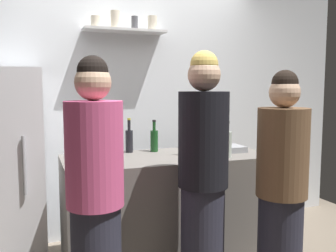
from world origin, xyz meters
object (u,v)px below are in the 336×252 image
wine_bottle_dark_glass (129,140)px  person_blonde (203,180)px  wine_bottle_pale_glass (227,143)px  person_brown_jacket (281,191)px  person_pink_top (95,199)px  water_bottle_plastic (209,142)px  refrigerator (1,170)px  utensil_holder (91,159)px  baking_pan (224,149)px  wine_bottle_amber_glass (190,142)px  wine_bottle_green_glass (154,140)px

wine_bottle_dark_glass → person_blonde: person_blonde is taller
wine_bottle_pale_glass → wine_bottle_dark_glass: size_ratio=0.98×
person_brown_jacket → person_pink_top: 1.23m
wine_bottle_pale_glass → water_bottle_plastic: size_ratio=1.15×
refrigerator → wine_bottle_dark_glass: refrigerator is taller
person_pink_top → water_bottle_plastic: bearing=34.6°
refrigerator → utensil_holder: refrigerator is taller
baking_pan → wine_bottle_amber_glass: 0.38m
utensil_holder → wine_bottle_dark_glass: bearing=50.7°
refrigerator → wine_bottle_pale_glass: bearing=-19.1°
wine_bottle_pale_glass → wine_bottle_green_glass: size_ratio=1.05×
person_pink_top → utensil_holder: bearing=88.4°
person_blonde → person_pink_top: bearing=-92.7°
wine_bottle_pale_glass → water_bottle_plastic: (-0.10, 0.13, 0.00)m
water_bottle_plastic → person_pink_top: bearing=-149.7°
wine_bottle_amber_glass → person_pink_top: size_ratio=0.19×
utensil_holder → person_pink_top: size_ratio=0.13×
wine_bottle_green_glass → utensil_holder: bearing=-143.5°
person_brown_jacket → person_pink_top: (-1.22, 0.13, 0.04)m
baking_pan → person_brown_jacket: bearing=-92.4°
wine_bottle_green_glass → water_bottle_plastic: wine_bottle_green_glass is taller
wine_bottle_pale_glass → person_blonde: person_blonde is taller
water_bottle_plastic → person_blonde: size_ratio=0.15×
baking_pan → person_blonde: (-0.52, -0.65, -0.08)m
wine_bottle_green_glass → person_brown_jacket: 1.23m
wine_bottle_green_glass → water_bottle_plastic: (0.37, -0.34, 0.01)m
water_bottle_plastic → person_pink_top: 1.23m
baking_pan → water_bottle_plastic: size_ratio=1.32×
refrigerator → baking_pan: bearing=-10.9°
wine_bottle_amber_glass → person_pink_top: person_pink_top is taller
person_brown_jacket → baking_pan: bearing=-125.1°
baking_pan → wine_bottle_amber_glass: bearing=-169.8°
wine_bottle_dark_glass → person_blonde: 0.97m
refrigerator → person_blonde: (1.33, -1.01, 0.04)m
baking_pan → wine_bottle_pale_glass: bearing=-113.7°
wine_bottle_pale_glass → person_blonde: 0.60m
refrigerator → wine_bottle_amber_glass: (1.49, -0.42, 0.21)m
utensil_holder → wine_bottle_pale_glass: size_ratio=0.75×
wine_bottle_amber_glass → person_pink_top: (-0.90, -0.67, -0.20)m
utensil_holder → wine_bottle_dark_glass: size_ratio=0.74×
baking_pan → wine_bottle_green_glass: wine_bottle_green_glass is taller
baking_pan → utensil_holder: 1.24m
wine_bottle_pale_glass → person_pink_top: bearing=-157.3°
wine_bottle_dark_glass → person_pink_top: 1.11m
wine_bottle_dark_glass → water_bottle_plastic: size_ratio=1.17×
wine_bottle_amber_glass → person_brown_jacket: person_brown_jacket is taller
wine_bottle_green_glass → baking_pan: bearing=-20.6°
utensil_holder → wine_bottle_amber_glass: (0.85, 0.18, 0.05)m
wine_bottle_green_glass → refrigerator: bearing=173.9°
baking_pan → person_pink_top: bearing=-149.9°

